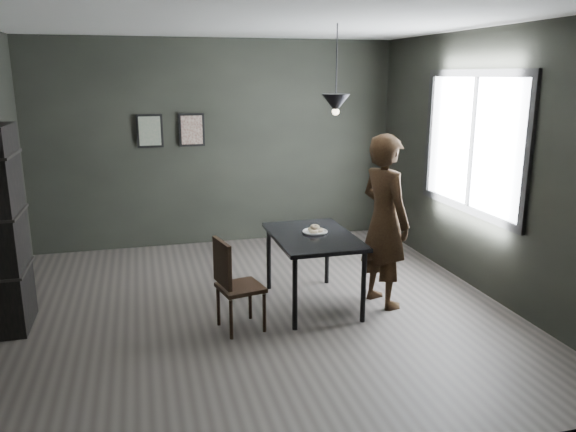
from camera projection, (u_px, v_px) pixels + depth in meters
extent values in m
plane|color=#373230|center=(256.00, 310.00, 5.71)|extent=(5.00, 5.00, 0.00)
cube|color=black|center=(218.00, 144.00, 7.71)|extent=(5.00, 0.10, 2.80)
cube|color=silver|center=(252.00, 20.00, 5.02)|extent=(5.00, 5.00, 0.02)
cube|color=white|center=(473.00, 143.00, 6.12)|extent=(0.02, 1.80, 1.40)
cube|color=black|center=(472.00, 143.00, 6.12)|extent=(0.04, 1.96, 1.56)
cube|color=black|center=(313.00, 237.00, 5.68)|extent=(0.80, 1.20, 0.04)
cylinder|color=black|center=(295.00, 294.00, 5.18)|extent=(0.05, 0.05, 0.71)
cylinder|color=black|center=(363.00, 287.00, 5.35)|extent=(0.05, 0.05, 0.71)
cylinder|color=black|center=(269.00, 258.00, 6.20)|extent=(0.05, 0.05, 0.71)
cylinder|color=black|center=(327.00, 253.00, 6.37)|extent=(0.05, 0.05, 0.71)
cylinder|color=white|center=(315.00, 232.00, 5.74)|extent=(0.23, 0.23, 0.01)
torus|color=beige|center=(319.00, 230.00, 5.74)|extent=(0.10, 0.10, 0.04)
torus|color=beige|center=(313.00, 229.00, 5.77)|extent=(0.10, 0.10, 0.04)
torus|color=beige|center=(314.00, 231.00, 5.70)|extent=(0.10, 0.10, 0.04)
torus|color=beige|center=(315.00, 227.00, 5.73)|extent=(0.12, 0.12, 0.05)
imported|color=black|center=(385.00, 221.00, 5.67)|extent=(0.57, 0.73, 1.77)
cube|color=black|center=(241.00, 287.00, 5.20)|extent=(0.46, 0.46, 0.04)
cube|color=black|center=(222.00, 263.00, 5.05)|extent=(0.12, 0.38, 0.42)
cylinder|color=black|center=(231.00, 320.00, 5.04)|extent=(0.03, 0.03, 0.37)
cylinder|color=black|center=(264.00, 313.00, 5.18)|extent=(0.03, 0.03, 0.37)
cylinder|color=black|center=(218.00, 307.00, 5.32)|extent=(0.03, 0.03, 0.37)
cylinder|color=black|center=(250.00, 301.00, 5.46)|extent=(0.03, 0.03, 0.37)
cube|color=black|center=(0.00, 230.00, 5.10)|extent=(0.36, 0.63, 1.90)
cylinder|color=black|center=(337.00, 64.00, 5.42)|extent=(0.01, 0.01, 0.75)
cone|color=black|center=(336.00, 103.00, 5.51)|extent=(0.28, 0.28, 0.18)
sphere|color=#FFE0B2|center=(336.00, 112.00, 5.53)|extent=(0.07, 0.07, 0.07)
cube|color=black|center=(150.00, 131.00, 7.41)|extent=(0.34, 0.03, 0.44)
cube|color=#456151|center=(150.00, 131.00, 7.39)|extent=(0.28, 0.01, 0.38)
cube|color=black|center=(192.00, 130.00, 7.55)|extent=(0.34, 0.03, 0.44)
cube|color=brown|center=(192.00, 130.00, 7.53)|extent=(0.28, 0.01, 0.38)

